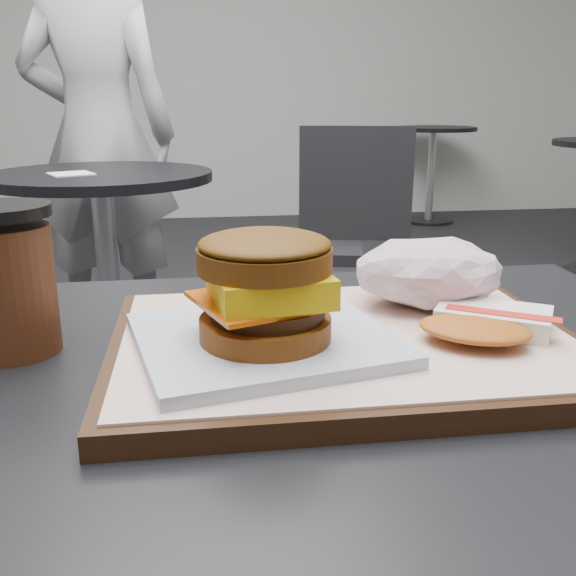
{
  "coord_description": "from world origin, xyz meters",
  "views": [
    {
      "loc": [
        -0.05,
        -0.44,
        0.98
      ],
      "look_at": [
        0.02,
        0.03,
        0.83
      ],
      "focal_mm": 40.0,
      "sensor_mm": 36.0,
      "label": 1
    }
  ],
  "objects_px": {
    "neighbor_table": "(105,234)",
    "coffee_cup": "(8,283)",
    "breakfast_sandwich": "(265,300)",
    "neighbor_chair": "(321,232)",
    "serving_tray": "(345,344)",
    "crumpled_wrapper": "(429,272)",
    "patron": "(99,135)",
    "hash_brown": "(485,323)"
  },
  "relations": [
    {
      "from": "crumpled_wrapper",
      "to": "coffee_cup",
      "type": "height_order",
      "value": "coffee_cup"
    },
    {
      "from": "breakfast_sandwich",
      "to": "neighbor_table",
      "type": "height_order",
      "value": "breakfast_sandwich"
    },
    {
      "from": "patron",
      "to": "crumpled_wrapper",
      "type": "bearing_deg",
      "value": 113.58
    },
    {
      "from": "hash_brown",
      "to": "coffee_cup",
      "type": "distance_m",
      "value": 0.39
    },
    {
      "from": "neighbor_chair",
      "to": "patron",
      "type": "xyz_separation_m",
      "value": [
        -0.81,
        0.45,
        0.32
      ]
    },
    {
      "from": "neighbor_chair",
      "to": "neighbor_table",
      "type": "bearing_deg",
      "value": -170.06
    },
    {
      "from": "coffee_cup",
      "to": "neighbor_table",
      "type": "distance_m",
      "value": 1.59
    },
    {
      "from": "breakfast_sandwich",
      "to": "crumpled_wrapper",
      "type": "xyz_separation_m",
      "value": [
        0.16,
        0.09,
        -0.01
      ]
    },
    {
      "from": "serving_tray",
      "to": "patron",
      "type": "height_order",
      "value": "patron"
    },
    {
      "from": "serving_tray",
      "to": "hash_brown",
      "type": "height_order",
      "value": "hash_brown"
    },
    {
      "from": "hash_brown",
      "to": "crumpled_wrapper",
      "type": "height_order",
      "value": "crumpled_wrapper"
    },
    {
      "from": "crumpled_wrapper",
      "to": "neighbor_table",
      "type": "xyz_separation_m",
      "value": [
        -0.51,
        1.54,
        -0.27
      ]
    },
    {
      "from": "crumpled_wrapper",
      "to": "coffee_cup",
      "type": "distance_m",
      "value": 0.37
    },
    {
      "from": "breakfast_sandwich",
      "to": "neighbor_chair",
      "type": "height_order",
      "value": "breakfast_sandwich"
    },
    {
      "from": "crumpled_wrapper",
      "to": "neighbor_table",
      "type": "height_order",
      "value": "crumpled_wrapper"
    },
    {
      "from": "serving_tray",
      "to": "hash_brown",
      "type": "bearing_deg",
      "value": -10.49
    },
    {
      "from": "coffee_cup",
      "to": "neighbor_chair",
      "type": "distance_m",
      "value": 1.82
    },
    {
      "from": "breakfast_sandwich",
      "to": "neighbor_table",
      "type": "bearing_deg",
      "value": 102.02
    },
    {
      "from": "breakfast_sandwich",
      "to": "neighbor_chair",
      "type": "bearing_deg",
      "value": 77.64
    },
    {
      "from": "serving_tray",
      "to": "hash_brown",
      "type": "relative_size",
      "value": 2.81
    },
    {
      "from": "neighbor_table",
      "to": "coffee_cup",
      "type": "bearing_deg",
      "value": -84.74
    },
    {
      "from": "crumpled_wrapper",
      "to": "neighbor_chair",
      "type": "height_order",
      "value": "neighbor_chair"
    },
    {
      "from": "neighbor_table",
      "to": "hash_brown",
      "type": "bearing_deg",
      "value": -72.06
    },
    {
      "from": "breakfast_sandwich",
      "to": "coffee_cup",
      "type": "xyz_separation_m",
      "value": [
        -0.2,
        0.07,
        0.0
      ]
    },
    {
      "from": "neighbor_table",
      "to": "neighbor_chair",
      "type": "height_order",
      "value": "neighbor_chair"
    },
    {
      "from": "serving_tray",
      "to": "patron",
      "type": "relative_size",
      "value": 0.23
    },
    {
      "from": "serving_tray",
      "to": "coffee_cup",
      "type": "xyz_separation_m",
      "value": [
        -0.27,
        0.05,
        0.05
      ]
    },
    {
      "from": "breakfast_sandwich",
      "to": "coffee_cup",
      "type": "height_order",
      "value": "coffee_cup"
    },
    {
      "from": "breakfast_sandwich",
      "to": "neighbor_chair",
      "type": "relative_size",
      "value": 0.25
    },
    {
      "from": "serving_tray",
      "to": "neighbor_table",
      "type": "xyz_separation_m",
      "value": [
        -0.42,
        1.61,
        -0.23
      ]
    },
    {
      "from": "serving_tray",
      "to": "hash_brown",
      "type": "xyz_separation_m",
      "value": [
        0.11,
        -0.02,
        0.02
      ]
    },
    {
      "from": "serving_tray",
      "to": "breakfast_sandwich",
      "type": "bearing_deg",
      "value": -159.33
    },
    {
      "from": "serving_tray",
      "to": "crumpled_wrapper",
      "type": "relative_size",
      "value": 2.75
    },
    {
      "from": "crumpled_wrapper",
      "to": "neighbor_table",
      "type": "distance_m",
      "value": 1.65
    },
    {
      "from": "breakfast_sandwich",
      "to": "neighbor_table",
      "type": "distance_m",
      "value": 1.69
    },
    {
      "from": "neighbor_chair",
      "to": "patron",
      "type": "distance_m",
      "value": 0.98
    },
    {
      "from": "breakfast_sandwich",
      "to": "patron",
      "type": "height_order",
      "value": "patron"
    },
    {
      "from": "coffee_cup",
      "to": "patron",
      "type": "bearing_deg",
      "value": 95.84
    },
    {
      "from": "coffee_cup",
      "to": "neighbor_table",
      "type": "xyz_separation_m",
      "value": [
        -0.14,
        1.56,
        -0.28
      ]
    },
    {
      "from": "neighbor_table",
      "to": "patron",
      "type": "distance_m",
      "value": 0.65
    },
    {
      "from": "crumpled_wrapper",
      "to": "serving_tray",
      "type": "bearing_deg",
      "value": -145.32
    },
    {
      "from": "breakfast_sandwich",
      "to": "hash_brown",
      "type": "bearing_deg",
      "value": 1.62
    }
  ]
}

